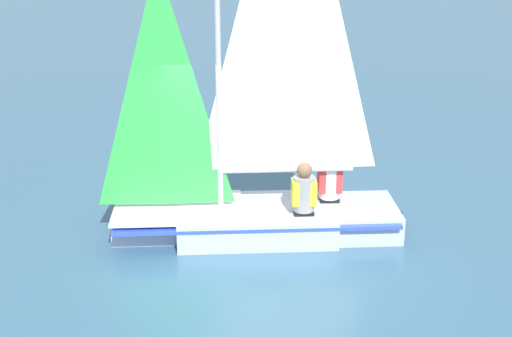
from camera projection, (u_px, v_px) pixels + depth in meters
ground_plane at (256, 233)px, 10.41m from camera, size 260.00×260.00×0.00m
sailboat_main at (256, 177)px, 10.11m from camera, size 4.20×1.38×5.89m
sailor_helm at (304, 199)px, 10.01m from camera, size 0.34×0.30×1.16m
sailor_crew at (329, 186)px, 10.45m from camera, size 0.34×0.30×1.16m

